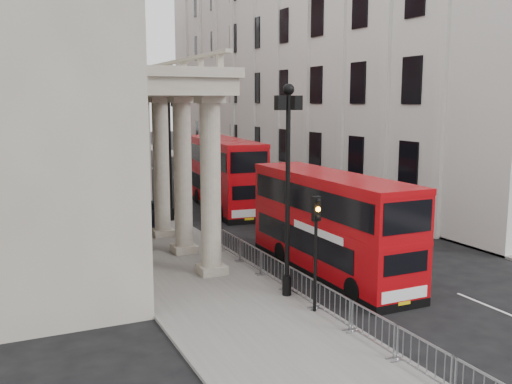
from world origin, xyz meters
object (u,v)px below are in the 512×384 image
pedestrian_b (111,217)px  bus_near (330,222)px  traffic_light (316,232)px  lamp_post_mid (170,147)px  pedestrian_c (152,217)px  pedestrian_a (148,232)px  lamp_post_north (119,134)px  monument_column (89,55)px  lamp_post_south (288,176)px  bus_far (224,172)px

pedestrian_b → bus_near: bearing=111.9°
traffic_light → lamp_post_mid: bearing=90.3°
traffic_light → pedestrian_c: (-2.19, 14.98, -2.02)m
pedestrian_a → lamp_post_north: bearing=58.2°
monument_column → lamp_post_north: monument_column is taller
bus_near → pedestrian_b: bus_near is taller
lamp_post_south → traffic_light: size_ratio=1.93×
monument_column → pedestrian_b: monument_column is taller
pedestrian_b → bus_far: bearing=-162.2°
bus_near → lamp_post_south: bearing=-147.3°
bus_near → pedestrian_b: 14.32m
lamp_post_south → pedestrian_c: size_ratio=4.32×
lamp_post_mid → pedestrian_b: bearing=-157.1°
monument_column → pedestrian_a: (-9.67, -78.03, -15.09)m
monument_column → bus_near: size_ratio=5.11×
pedestrian_c → monument_column: bearing=110.3°
lamp_post_south → lamp_post_mid: bearing=90.0°
lamp_post_south → lamp_post_north: bearing=90.0°
traffic_light → pedestrian_b: 16.93m
lamp_post_mid → bus_far: bearing=31.7°
lamp_post_north → pedestrian_c: (-2.09, -19.04, -3.83)m
lamp_post_mid → lamp_post_north: (0.00, 16.00, 0.00)m
pedestrian_a → pedestrian_b: bearing=81.3°
bus_far → lamp_post_mid: bearing=-142.6°
bus_far → pedestrian_b: bearing=-146.5°
lamp_post_north → traffic_light: (0.10, -34.02, -1.80)m
lamp_post_south → pedestrian_b: lamp_post_south is taller
lamp_post_north → bus_near: (3.30, -29.89, -2.52)m
lamp_post_mid → pedestrian_a: 7.87m
lamp_post_mid → pedestrian_c: lamp_post_mid is taller
traffic_light → pedestrian_a: traffic_light is taller
lamp_post_mid → traffic_light: size_ratio=1.93×
bus_near → pedestrian_c: size_ratio=5.50×
lamp_post_south → bus_near: 4.66m
monument_column → pedestrian_c: 77.00m
traffic_light → pedestrian_a: bearing=104.8°
monument_column → lamp_post_north: bearing=-96.7°
traffic_light → pedestrian_b: size_ratio=2.40×
traffic_light → bus_near: 5.27m
pedestrian_b → pedestrian_c: pedestrian_c is taller
bus_far → pedestrian_b: (-9.11, -4.79, -1.64)m
bus_far → pedestrian_c: bus_far is taller
pedestrian_a → pedestrian_b: size_ratio=0.87×
pedestrian_a → lamp_post_mid: bearing=39.1°
pedestrian_a → traffic_light: bearing=-99.1°
bus_near → pedestrian_b: size_ratio=5.92×
monument_column → lamp_post_mid: bearing=-95.2°
monument_column → bus_far: size_ratio=4.52×
monument_column → lamp_post_north: size_ratio=6.51×
lamp_post_north → pedestrian_c: 19.53m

